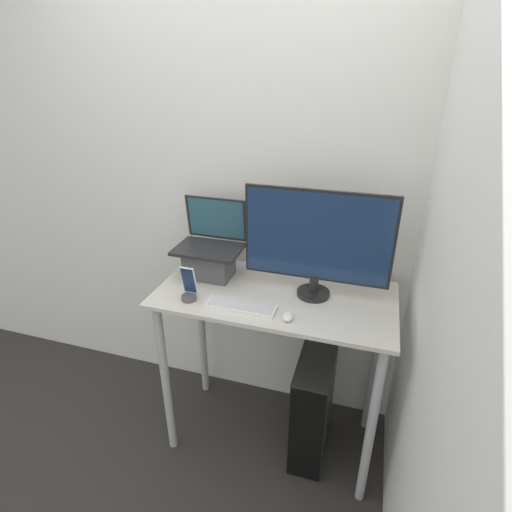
# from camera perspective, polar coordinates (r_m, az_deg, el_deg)

# --- Properties ---
(ground_plane) EXTENTS (12.00, 12.00, 0.00)m
(ground_plane) POSITION_cam_1_polar(r_m,az_deg,el_deg) (2.32, 0.22, -29.06)
(ground_plane) COLOR #2D2B28
(wall_back) EXTENTS (6.00, 0.05, 2.60)m
(wall_back) POSITION_cam_1_polar(r_m,az_deg,el_deg) (2.04, 5.52, 8.70)
(wall_back) COLOR white
(wall_back) RESTS_ON ground_plane
(wall_side_right) EXTENTS (0.05, 6.00, 2.60)m
(wall_side_right) POSITION_cam_1_polar(r_m,az_deg,el_deg) (1.43, 25.49, -1.39)
(wall_side_right) COLOR white
(wall_side_right) RESTS_ON ground_plane
(desk) EXTENTS (1.10, 0.55, 0.93)m
(desk) POSITION_cam_1_polar(r_m,az_deg,el_deg) (1.96, 2.62, -9.70)
(desk) COLOR beige
(desk) RESTS_ON ground_plane
(laptop) EXTENTS (0.32, 0.25, 0.38)m
(laptop) POSITION_cam_1_polar(r_m,az_deg,el_deg) (1.99, -6.59, 0.09)
(laptop) COLOR #4C4C51
(laptop) RESTS_ON desk
(monitor) EXTENTS (0.65, 0.15, 0.50)m
(monitor) POSITION_cam_1_polar(r_m,az_deg,el_deg) (1.75, 8.70, 1.97)
(monitor) COLOR black
(monitor) RESTS_ON desk
(keyboard) EXTENTS (0.31, 0.10, 0.02)m
(keyboard) POSITION_cam_1_polar(r_m,az_deg,el_deg) (1.76, -2.19, -7.17)
(keyboard) COLOR white
(keyboard) RESTS_ON desk
(mouse) EXTENTS (0.04, 0.07, 0.03)m
(mouse) POSITION_cam_1_polar(r_m,az_deg,el_deg) (1.68, 4.58, -8.60)
(mouse) COLOR white
(mouse) RESTS_ON desk
(cell_phone) EXTENTS (0.07, 0.07, 0.16)m
(cell_phone) POSITION_cam_1_polar(r_m,az_deg,el_deg) (1.82, -9.58, -4.75)
(cell_phone) COLOR #4C4C51
(cell_phone) RESTS_ON desk
(computer_tower) EXTENTS (0.17, 0.43, 0.60)m
(computer_tower) POSITION_cam_1_polar(r_m,az_deg,el_deg) (2.23, 8.16, -20.24)
(computer_tower) COLOR black
(computer_tower) RESTS_ON ground_plane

